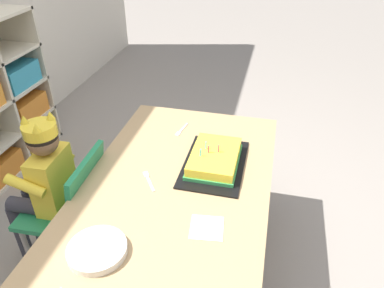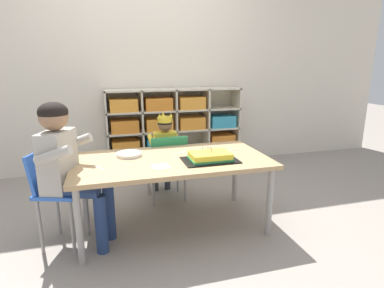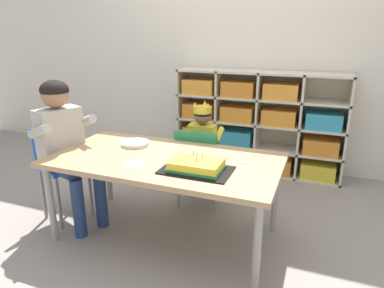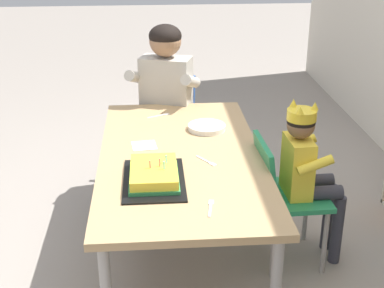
{
  "view_description": "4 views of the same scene",
  "coord_description": "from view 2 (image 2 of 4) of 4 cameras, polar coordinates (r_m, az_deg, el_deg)",
  "views": [
    {
      "loc": [
        -1.03,
        -0.34,
        1.55
      ],
      "look_at": [
        0.18,
        -0.05,
        0.73
      ],
      "focal_mm": 34.08,
      "sensor_mm": 36.0,
      "label": 1
    },
    {
      "loc": [
        -0.48,
        -2.27,
        1.29
      ],
      "look_at": [
        0.17,
        0.01,
        0.68
      ],
      "focal_mm": 29.3,
      "sensor_mm": 36.0,
      "label": 2
    },
    {
      "loc": [
        0.93,
        -1.9,
        1.36
      ],
      "look_at": [
        0.18,
        0.02,
        0.69
      ],
      "focal_mm": 32.45,
      "sensor_mm": 36.0,
      "label": 3
    },
    {
      "loc": [
        2.41,
        -0.14,
        1.67
      ],
      "look_at": [
        0.09,
        0.05,
        0.67
      ],
      "focal_mm": 51.6,
      "sensor_mm": 36.0,
      "label": 4
    }
  ],
  "objects": [
    {
      "name": "storage_cubby_shelf",
      "position": [
        3.86,
        -3.7,
        2.11
      ],
      "size": [
        1.62,
        0.31,
        1.0
      ],
      "color": "beige",
      "rests_on": "ground"
    },
    {
      "name": "paper_napkin_square",
      "position": [
        2.24,
        -5.72,
        -4.12
      ],
      "size": [
        0.13,
        0.13,
        0.0
      ],
      "primitive_type": "cube",
      "rotation": [
        0.0,
        0.0,
        0.12
      ],
      "color": "white",
      "rests_on": "activity_table"
    },
    {
      "name": "fork_near_child_seat",
      "position": [
        2.56,
        -2.25,
        -1.69
      ],
      "size": [
        0.12,
        0.09,
        0.0
      ],
      "rotation": [
        0.0,
        0.0,
        3.75
      ],
      "color": "white",
      "rests_on": "activity_table"
    },
    {
      "name": "ground",
      "position": [
        2.65,
        -3.54,
        -14.6
      ],
      "size": [
        16.0,
        16.0,
        0.0
      ],
      "primitive_type": "plane",
      "color": "gray"
    },
    {
      "name": "fork_by_napkin",
      "position": [
        2.66,
        6.86,
        -1.16
      ],
      "size": [
        0.13,
        0.04,
        0.0
      ],
      "rotation": [
        0.0,
        0.0,
        6.11
      ],
      "color": "white",
      "rests_on": "activity_table"
    },
    {
      "name": "classroom_chair_adult_side",
      "position": [
        2.43,
        -23.74,
        -7.37
      ],
      "size": [
        0.39,
        0.39,
        0.7
      ],
      "rotation": [
        0.0,
        0.0,
        1.24
      ],
      "color": "blue",
      "rests_on": "ground"
    },
    {
      "name": "paper_plate_stack",
      "position": [
        2.53,
        -11.39,
        -1.86
      ],
      "size": [
        0.2,
        0.2,
        0.03
      ],
      "primitive_type": "cylinder",
      "color": "white",
      "rests_on": "activity_table"
    },
    {
      "name": "child_with_crown",
      "position": [
        3.02,
        -5.08,
        -0.17
      ],
      "size": [
        0.3,
        0.31,
        0.84
      ],
      "rotation": [
        0.0,
        0.0,
        3.18
      ],
      "color": "yellow",
      "rests_on": "ground"
    },
    {
      "name": "classroom_chair_blue",
      "position": [
        2.96,
        -4.54,
        -3.19
      ],
      "size": [
        0.37,
        0.35,
        0.65
      ],
      "rotation": [
        0.0,
        0.0,
        3.18
      ],
      "color": "#238451",
      "rests_on": "ground"
    },
    {
      "name": "fork_scattered_mid_table",
      "position": [
        2.3,
        -16.61,
        -4.19
      ],
      "size": [
        0.07,
        0.13,
        0.0
      ],
      "rotation": [
        0.0,
        0.0,
        5.17
      ],
      "color": "white",
      "rests_on": "activity_table"
    },
    {
      "name": "birthday_cake_on_tray",
      "position": [
        2.37,
        3.3,
        -2.4
      ],
      "size": [
        0.41,
        0.27,
        0.1
      ],
      "color": "black",
      "rests_on": "activity_table"
    },
    {
      "name": "adult_helper_seated",
      "position": [
        2.32,
        -21.82,
        -2.7
      ],
      "size": [
        0.48,
        0.46,
        1.04
      ],
      "rotation": [
        0.0,
        0.0,
        1.24
      ],
      "color": "#B2ADA3",
      "rests_on": "ground"
    },
    {
      "name": "activity_table",
      "position": [
        2.44,
        -3.73,
        -3.67
      ],
      "size": [
        1.49,
        0.78,
        0.58
      ],
      "color": "tan",
      "rests_on": "ground"
    },
    {
      "name": "classroom_back_wall",
      "position": [
        3.93,
        -9.13,
        15.02
      ],
      "size": [
        6.78,
        0.1,
        2.67
      ],
      "primitive_type": "cube",
      "color": "beige",
      "rests_on": "ground"
    }
  ]
}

